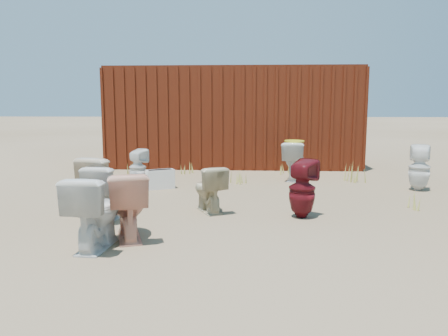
# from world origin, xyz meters

# --- Properties ---
(ground) EXTENTS (100.00, 100.00, 0.00)m
(ground) POSITION_xyz_m (0.00, 0.00, 0.00)
(ground) COLOR brown
(ground) RESTS_ON ground
(shipping_container) EXTENTS (6.00, 2.40, 2.40)m
(shipping_container) POSITION_xyz_m (0.00, 5.20, 1.20)
(shipping_container) COLOR #47140B
(shipping_container) RESTS_ON ground
(toilet_front_a) EXTENTS (0.52, 0.78, 0.73)m
(toilet_front_a) POSITION_xyz_m (-1.48, -0.44, 0.37)
(toilet_front_a) COLOR silver
(toilet_front_a) RESTS_ON ground
(toilet_front_pink) EXTENTS (0.65, 0.86, 0.78)m
(toilet_front_pink) POSITION_xyz_m (-0.99, -1.26, 0.39)
(toilet_front_pink) COLOR #F0A78A
(toilet_front_pink) RESTS_ON ground
(toilet_front_c) EXTENTS (0.49, 0.80, 0.78)m
(toilet_front_c) POSITION_xyz_m (-1.24, -1.61, 0.39)
(toilet_front_c) COLOR silver
(toilet_front_c) RESTS_ON ground
(toilet_front_maroon) EXTENTS (0.50, 0.50, 0.79)m
(toilet_front_maroon) POSITION_xyz_m (1.10, -0.21, 0.39)
(toilet_front_maroon) COLOR #5D0F16
(toilet_front_maroon) RESTS_ON ground
(toilet_back_a) EXTENTS (0.42, 0.43, 0.70)m
(toilet_back_a) POSITION_xyz_m (-1.68, 1.94, 0.35)
(toilet_back_a) COLOR silver
(toilet_back_a) RESTS_ON ground
(toilet_back_beige_left) EXTENTS (0.62, 0.74, 0.66)m
(toilet_back_beige_left) POSITION_xyz_m (-0.19, 0.04, 0.33)
(toilet_back_beige_left) COLOR #BFB38C
(toilet_back_beige_left) RESTS_ON ground
(toilet_back_beige_right) EXTENTS (0.67, 0.90, 0.81)m
(toilet_back_beige_right) POSITION_xyz_m (-1.60, -0.14, 0.41)
(toilet_back_beige_right) COLOR beige
(toilet_back_beige_right) RESTS_ON ground
(toilet_back_yellowlid) EXTENTS (0.58, 0.84, 0.78)m
(toilet_back_yellowlid) POSITION_xyz_m (1.29, 2.78, 0.39)
(toilet_back_yellowlid) COLOR silver
(toilet_back_yellowlid) RESTS_ON ground
(toilet_back_e) EXTENTS (0.47, 0.47, 0.81)m
(toilet_back_e) POSITION_xyz_m (3.40, 1.80, 0.41)
(toilet_back_e) COLOR white
(toilet_back_e) RESTS_ON ground
(yellow_lid) EXTENTS (0.39, 0.49, 0.02)m
(yellow_lid) POSITION_xyz_m (1.29, 2.78, 0.79)
(yellow_lid) COLOR gold
(yellow_lid) RESTS_ON toilet_back_yellowlid
(loose_tank) EXTENTS (0.54, 0.41, 0.35)m
(loose_tank) POSITION_xyz_m (-1.22, 1.71, 0.17)
(loose_tank) COLOR white
(loose_tank) RESTS_ON ground
(loose_lid_near) EXTENTS (0.42, 0.52, 0.02)m
(loose_lid_near) POSITION_xyz_m (-1.63, 1.12, 0.01)
(loose_lid_near) COLOR beige
(loose_lid_near) RESTS_ON ground
(loose_lid_far) EXTENTS (0.54, 0.58, 0.02)m
(loose_lid_far) POSITION_xyz_m (-1.92, 1.53, 0.01)
(loose_lid_far) COLOR beige
(loose_lid_far) RESTS_ON ground
(weed_clump_a) EXTENTS (0.36, 0.36, 0.27)m
(weed_clump_a) POSITION_xyz_m (-2.10, 3.17, 0.14)
(weed_clump_a) COLOR #ABA844
(weed_clump_a) RESTS_ON ground
(weed_clump_b) EXTENTS (0.32, 0.32, 0.26)m
(weed_clump_b) POSITION_xyz_m (0.19, 2.36, 0.13)
(weed_clump_b) COLOR #ABA844
(weed_clump_b) RESTS_ON ground
(weed_clump_c) EXTENTS (0.36, 0.36, 0.36)m
(weed_clump_c) POSITION_xyz_m (2.47, 2.64, 0.18)
(weed_clump_c) COLOR #ABA844
(weed_clump_c) RESTS_ON ground
(weed_clump_d) EXTENTS (0.30, 0.30, 0.23)m
(weed_clump_d) POSITION_xyz_m (-1.01, 3.50, 0.12)
(weed_clump_d) COLOR #ABA844
(weed_clump_d) RESTS_ON ground
(weed_clump_e) EXTENTS (0.34, 0.34, 0.26)m
(weed_clump_e) POSITION_xyz_m (1.24, 3.50, 0.13)
(weed_clump_e) COLOR #ABA844
(weed_clump_e) RESTS_ON ground
(weed_clump_f) EXTENTS (0.28, 0.28, 0.27)m
(weed_clump_f) POSITION_xyz_m (2.74, 0.37, 0.13)
(weed_clump_f) COLOR #ABA844
(weed_clump_f) RESTS_ON ground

